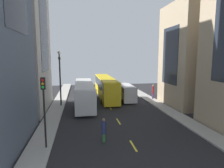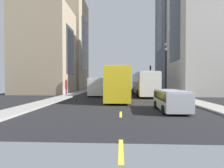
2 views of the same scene
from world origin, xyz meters
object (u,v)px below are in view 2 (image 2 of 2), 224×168
city_bus_white (144,82)px  traffic_light_near_corner (150,73)px  pedestrian_waiting_curb (130,86)px  pedestrian_crossing_near (66,86)px  streetcar_yellow (118,81)px  car_silver_0 (171,99)px  delivery_van_white (98,85)px

city_bus_white → traffic_light_near_corner: traffic_light_near_corner is taller
pedestrian_waiting_curb → pedestrian_crossing_near: bearing=-103.0°
streetcar_yellow → car_silver_0: 10.56m
delivery_van_white → traffic_light_near_corner: traffic_light_near_corner is taller
streetcar_yellow → delivery_van_white: 4.35m
delivery_van_white → traffic_light_near_corner: bearing=-123.7°
city_bus_white → delivery_van_white: (6.85, 1.72, -0.50)m
pedestrian_crossing_near → traffic_light_near_corner: size_ratio=0.43×
city_bus_white → pedestrian_waiting_curb: (1.28, -12.92, -0.94)m
pedestrian_crossing_near → pedestrian_waiting_curb: bearing=110.6°
delivery_van_white → traffic_light_near_corner: size_ratio=1.03×
delivery_van_white → car_silver_0: (-6.96, 12.80, -0.62)m
pedestrian_crossing_near → pedestrian_waiting_curb: 17.97m
delivery_van_white → pedestrian_waiting_curb: (-5.58, -14.64, -0.44)m
city_bus_white → traffic_light_near_corner: 14.04m
streetcar_yellow → pedestrian_waiting_curb: streetcar_yellow is taller
pedestrian_crossing_near → pedestrian_waiting_curb: size_ratio=1.15×
car_silver_0 → traffic_light_near_corner: (-3.19, -28.02, 3.07)m
city_bus_white → delivery_van_white: city_bus_white is taller
city_bus_white → streetcar_yellow: (3.84, 4.80, 0.12)m
city_bus_white → delivery_van_white: bearing=14.1°
car_silver_0 → pedestrian_waiting_curb: pedestrian_waiting_curb is taller
car_silver_0 → pedestrian_crossing_near: 17.16m
city_bus_white → car_silver_0: size_ratio=3.08×
pedestrian_crossing_near → pedestrian_waiting_curb: pedestrian_crossing_near is taller
pedestrian_crossing_near → streetcar_yellow: bearing=34.2°
car_silver_0 → pedestrian_crossing_near: size_ratio=1.77×
car_silver_0 → pedestrian_waiting_curb: bearing=-87.1°
delivery_van_white → traffic_light_near_corner: (-10.15, -15.22, 2.46)m
city_bus_white → pedestrian_waiting_curb: bearing=-84.4°
pedestrian_crossing_near → car_silver_0: bearing=7.6°
city_bus_white → streetcar_yellow: size_ratio=0.88×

